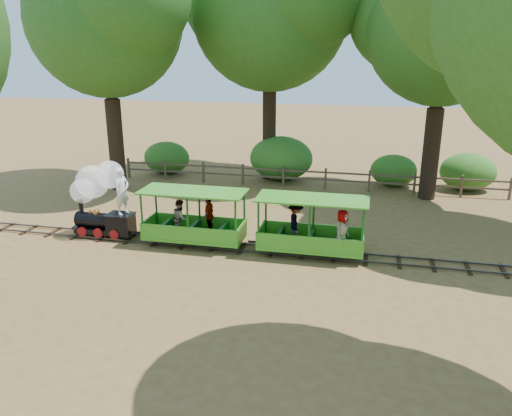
% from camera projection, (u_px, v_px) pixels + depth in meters
% --- Properties ---
extents(ground, '(90.00, 90.00, 0.00)m').
position_uv_depth(ground, '(272.00, 252.00, 16.24)').
color(ground, olive).
rests_on(ground, ground).
extents(track, '(22.00, 1.00, 0.10)m').
position_uv_depth(track, '(272.00, 250.00, 16.22)').
color(track, '#3F3D3A').
rests_on(track, ground).
extents(locomotive, '(2.40, 1.13, 2.76)m').
position_uv_depth(locomotive, '(99.00, 194.00, 17.10)').
color(locomotive, black).
rests_on(locomotive, ground).
extents(carriage_front, '(3.46, 1.41, 1.80)m').
position_uv_depth(carriage_front, '(194.00, 222.00, 16.55)').
color(carriage_front, green).
rests_on(carriage_front, track).
extents(carriage_rear, '(3.46, 1.43, 1.80)m').
position_uv_depth(carriage_rear, '(312.00, 231.00, 15.70)').
color(carriage_rear, green).
rests_on(carriage_rear, track).
extents(oak_nw, '(8.31, 7.31, 10.83)m').
position_uv_depth(oak_nw, '(105.00, 11.00, 21.28)').
color(oak_nw, '#2D2116').
rests_on(oak_nw, ground).
extents(oak_nc, '(9.16, 8.06, 11.62)m').
position_uv_depth(oak_nc, '(270.00, 3.00, 23.04)').
color(oak_nc, '#2D2116').
rests_on(oak_nc, ground).
extents(oak_ne, '(7.77, 6.84, 10.21)m').
position_uv_depth(oak_ne, '(444.00, 20.00, 19.87)').
color(oak_ne, '#2D2116').
rests_on(oak_ne, ground).
extents(fence, '(18.10, 0.10, 1.00)m').
position_uv_depth(fence, '(304.00, 176.00, 23.49)').
color(fence, brown).
rests_on(fence, ground).
extents(shrub_west, '(2.43, 1.87, 1.68)m').
position_uv_depth(shrub_west, '(167.00, 158.00, 26.18)').
color(shrub_west, '#2D6B1E').
rests_on(shrub_west, ground).
extents(shrub_mid_w, '(3.16, 2.43, 2.19)m').
position_uv_depth(shrub_mid_w, '(281.00, 158.00, 24.82)').
color(shrub_mid_w, '#2D6B1E').
rests_on(shrub_mid_w, ground).
extents(shrub_mid_e, '(2.19, 1.69, 1.52)m').
position_uv_depth(shrub_mid_e, '(394.00, 170.00, 23.78)').
color(shrub_mid_e, '#2D6B1E').
rests_on(shrub_mid_e, ground).
extents(shrub_east, '(2.52, 1.94, 1.75)m').
position_uv_depth(shrub_east, '(468.00, 172.00, 23.05)').
color(shrub_east, '#2D6B1E').
rests_on(shrub_east, ground).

